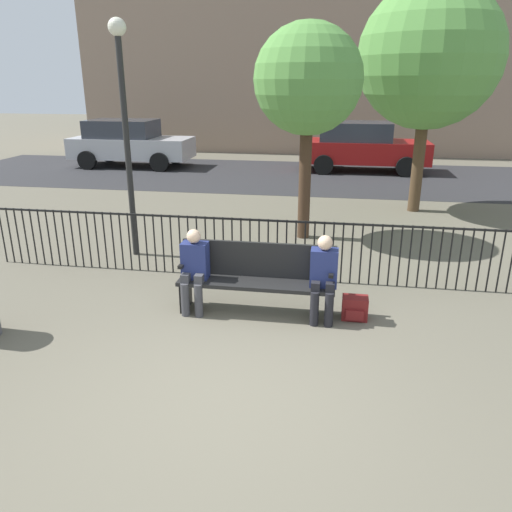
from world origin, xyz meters
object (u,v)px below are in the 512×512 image
(park_bench, at_px, (257,275))
(seated_person_1, at_px, (324,274))
(lamp_post, at_px, (124,107))
(seated_person_0, at_px, (194,267))
(parked_car_1, at_px, (362,146))
(tree_0, at_px, (308,81))
(backpack, at_px, (355,308))
(parked_car_0, at_px, (129,143))
(tree_1, at_px, (429,57))

(park_bench, distance_m, seated_person_1, 0.89)
(park_bench, distance_m, lamp_post, 3.73)
(seated_person_0, distance_m, parked_car_1, 11.71)
(seated_person_0, height_order, tree_0, tree_0)
(backpack, bearing_deg, tree_0, 104.93)
(seated_person_1, xyz_separation_m, parked_car_0, (-7.24, 11.11, 0.22))
(park_bench, bearing_deg, seated_person_0, -170.42)
(tree_1, height_order, lamp_post, tree_1)
(tree_0, relative_size, lamp_post, 1.02)
(seated_person_0, relative_size, parked_car_0, 0.27)
(seated_person_1, relative_size, parked_car_1, 0.27)
(parked_car_0, relative_size, parked_car_1, 1.00)
(seated_person_1, relative_size, tree_1, 0.23)
(park_bench, bearing_deg, tree_0, 84.06)
(park_bench, relative_size, seated_person_1, 1.81)
(seated_person_1, xyz_separation_m, tree_0, (-0.51, 3.57, 2.28))
(backpack, distance_m, parked_car_1, 11.38)
(seated_person_0, distance_m, parked_car_0, 12.43)
(backpack, xyz_separation_m, parked_car_1, (0.42, 11.35, 0.69))
(park_bench, relative_size, lamp_post, 0.53)
(lamp_post, height_order, parked_car_1, lamp_post)
(seated_person_1, xyz_separation_m, parked_car_1, (0.83, 11.44, 0.22))
(seated_person_1, bearing_deg, tree_1, 72.64)
(lamp_post, bearing_deg, park_bench, -37.52)
(backpack, relative_size, tree_1, 0.07)
(tree_0, bearing_deg, parked_car_1, 80.33)
(seated_person_1, distance_m, lamp_post, 4.37)
(park_bench, distance_m, tree_0, 4.20)
(backpack, bearing_deg, park_bench, 178.09)
(seated_person_0, height_order, tree_1, tree_1)
(park_bench, height_order, backpack, park_bench)
(seated_person_0, relative_size, tree_0, 0.29)
(tree_0, height_order, tree_1, tree_1)
(seated_person_1, relative_size, parked_car_0, 0.27)
(tree_0, bearing_deg, tree_1, 46.41)
(seated_person_0, xyz_separation_m, tree_0, (1.16, 3.57, 2.28))
(tree_0, distance_m, parked_car_1, 8.25)
(park_bench, height_order, lamp_post, lamp_post)
(seated_person_1, bearing_deg, seated_person_0, -180.00)
(tree_1, bearing_deg, tree_0, -133.59)
(seated_person_1, distance_m, parked_car_0, 13.26)
(tree_0, relative_size, parked_car_1, 0.93)
(park_bench, height_order, seated_person_0, seated_person_0)
(tree_1, height_order, parked_car_0, tree_1)
(seated_person_0, xyz_separation_m, parked_car_0, (-5.57, 11.11, 0.22))
(backpack, height_order, parked_car_1, parked_car_1)
(seated_person_1, relative_size, backpack, 3.43)
(park_bench, xyz_separation_m, parked_car_1, (1.70, 11.31, 0.34))
(seated_person_0, xyz_separation_m, seated_person_1, (1.67, 0.00, 0.00))
(backpack, bearing_deg, lamp_post, 152.60)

